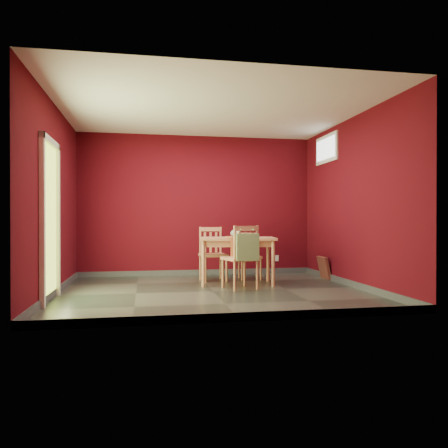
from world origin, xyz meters
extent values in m
plane|color=#2D342D|center=(0.00, 0.00, 0.00)|extent=(4.50, 4.50, 0.00)
plane|color=#4C0710|center=(0.00, 2.00, 1.35)|extent=(4.50, 0.00, 4.50)
plane|color=#4C0710|center=(0.00, -2.00, 1.35)|extent=(4.50, 0.00, 4.50)
plane|color=#4C0710|center=(-2.25, 0.00, 1.35)|extent=(0.00, 4.00, 4.00)
plane|color=#4C0710|center=(2.25, 0.00, 1.35)|extent=(0.00, 4.00, 4.00)
plane|color=white|center=(0.00, 0.00, 2.70)|extent=(4.50, 4.50, 0.00)
cube|color=#3F4244|center=(0.00, 1.99, 0.05)|extent=(4.50, 0.02, 0.10)
cube|color=#3F4244|center=(0.00, -1.99, 0.05)|extent=(4.50, 0.02, 0.10)
cube|color=#3F4244|center=(-2.24, 0.00, 0.05)|extent=(0.03, 4.00, 0.10)
cube|color=#3F4244|center=(2.24, 0.00, 0.05)|extent=(0.03, 4.00, 0.10)
cube|color=#B7D838|center=(-2.24, -0.40, 1.02)|extent=(0.02, 0.85, 2.05)
cube|color=white|center=(-2.21, -0.86, 1.06)|extent=(0.06, 0.08, 2.13)
cube|color=white|center=(-2.21, 0.06, 1.06)|extent=(0.06, 0.08, 2.13)
cube|color=white|center=(-2.21, -0.40, 2.09)|extent=(0.06, 1.01, 0.08)
cube|color=white|center=(2.23, 1.00, 2.35)|extent=(0.03, 0.90, 0.50)
cube|color=white|center=(2.21, 1.00, 2.35)|extent=(0.02, 0.76, 0.36)
cube|color=silver|center=(1.60, 1.99, 0.30)|extent=(0.08, 0.02, 0.12)
cube|color=tan|center=(0.51, 0.66, 0.76)|extent=(1.33, 0.89, 0.04)
cube|color=tan|center=(0.51, 0.66, 0.68)|extent=(1.19, 0.75, 0.10)
cylinder|color=tan|center=(-0.09, 0.44, 0.37)|extent=(0.06, 0.06, 0.73)
cylinder|color=tan|center=(0.00, 1.04, 0.37)|extent=(0.06, 0.06, 0.73)
cylinder|color=tan|center=(1.02, 0.29, 0.37)|extent=(0.06, 0.06, 0.73)
cylinder|color=tan|center=(1.11, 0.88, 0.37)|extent=(0.06, 0.06, 0.73)
cube|color=#B3572E|center=(0.51, 0.66, 0.78)|extent=(0.46, 0.78, 0.01)
cube|color=#B3572E|center=(0.51, 0.29, 0.59)|extent=(0.36, 0.06, 0.37)
cube|color=tan|center=(0.18, 1.13, 0.45)|extent=(0.48, 0.48, 0.04)
cylinder|color=tan|center=(0.01, 0.93, 0.21)|extent=(0.04, 0.04, 0.43)
cylinder|color=tan|center=(-0.03, 1.30, 0.21)|extent=(0.04, 0.04, 0.43)
cylinder|color=tan|center=(0.39, 0.97, 0.21)|extent=(0.04, 0.04, 0.43)
cylinder|color=tan|center=(0.35, 1.34, 0.21)|extent=(0.04, 0.04, 0.43)
cylinder|color=tan|center=(-0.03, 1.30, 0.71)|extent=(0.04, 0.04, 0.47)
cylinder|color=tan|center=(0.35, 1.34, 0.71)|extent=(0.04, 0.04, 0.47)
cube|color=tan|center=(0.16, 1.32, 0.90)|extent=(0.40, 0.08, 0.07)
cube|color=tan|center=(0.06, 1.31, 0.66)|extent=(0.04, 0.02, 0.37)
cube|color=tan|center=(0.16, 1.32, 0.66)|extent=(0.04, 0.02, 0.37)
cube|color=tan|center=(0.26, 1.33, 0.66)|extent=(0.04, 0.02, 0.37)
cube|color=tan|center=(0.86, 1.21, 0.40)|extent=(0.41, 0.41, 0.04)
cylinder|color=tan|center=(0.68, 1.05, 0.19)|extent=(0.03, 0.03, 0.38)
cylinder|color=tan|center=(0.70, 1.38, 0.19)|extent=(0.03, 0.03, 0.38)
cylinder|color=tan|center=(1.01, 1.03, 0.19)|extent=(0.03, 0.03, 0.38)
cylinder|color=tan|center=(1.03, 1.37, 0.19)|extent=(0.03, 0.03, 0.38)
cylinder|color=tan|center=(0.70, 1.38, 0.63)|extent=(0.03, 0.03, 0.42)
cylinder|color=tan|center=(1.03, 1.37, 0.63)|extent=(0.03, 0.03, 0.42)
cube|color=tan|center=(0.86, 1.38, 0.80)|extent=(0.35, 0.05, 0.07)
cube|color=tan|center=(0.77, 1.38, 0.59)|extent=(0.03, 0.02, 0.33)
cube|color=tan|center=(0.86, 1.38, 0.59)|extent=(0.03, 0.02, 0.33)
cube|color=tan|center=(0.96, 1.37, 0.59)|extent=(0.03, 0.02, 0.33)
cube|color=tan|center=(0.45, 0.16, 0.47)|extent=(0.57, 0.57, 0.04)
cylinder|color=tan|center=(0.58, 0.41, 0.22)|extent=(0.04, 0.04, 0.45)
cylinder|color=tan|center=(0.69, 0.03, 0.22)|extent=(0.04, 0.04, 0.45)
cylinder|color=tan|center=(0.20, 0.29, 0.22)|extent=(0.04, 0.04, 0.45)
cylinder|color=tan|center=(0.32, -0.08, 0.22)|extent=(0.04, 0.04, 0.45)
cylinder|color=tan|center=(0.69, 0.03, 0.73)|extent=(0.04, 0.04, 0.49)
cylinder|color=tan|center=(0.32, -0.08, 0.73)|extent=(0.04, 0.04, 0.49)
cube|color=tan|center=(0.50, -0.02, 0.94)|extent=(0.41, 0.16, 0.08)
cube|color=tan|center=(0.61, 0.01, 0.69)|extent=(0.04, 0.03, 0.38)
cube|color=tan|center=(0.50, -0.02, 0.69)|extent=(0.04, 0.03, 0.38)
cube|color=tan|center=(0.40, -0.06, 0.69)|extent=(0.04, 0.03, 0.38)
cube|color=#799760|center=(0.50, -0.10, 0.66)|extent=(0.34, 0.11, 0.40)
cylinder|color=#799760|center=(0.41, -0.04, 0.92)|extent=(0.02, 0.17, 0.02)
cylinder|color=#799760|center=(0.60, -0.04, 0.92)|extent=(0.02, 0.17, 0.02)
cube|color=brown|center=(2.19, 1.01, 0.20)|extent=(0.14, 0.41, 0.41)
cube|color=black|center=(2.19, 1.01, 0.20)|extent=(0.09, 0.28, 0.28)
camera|label=1|loc=(-0.99, -6.42, 1.05)|focal=35.00mm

